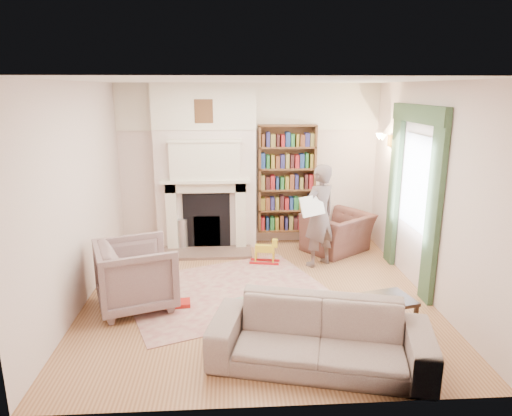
{
  "coord_description": "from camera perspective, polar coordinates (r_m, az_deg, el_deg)",
  "views": [
    {
      "loc": [
        -0.35,
        -5.67,
        2.71
      ],
      "look_at": [
        0.0,
        0.25,
        1.15
      ],
      "focal_mm": 32.0,
      "sensor_mm": 36.0,
      "label": 1
    }
  ],
  "objects": [
    {
      "name": "floor",
      "position": [
        6.29,
        0.14,
        -10.77
      ],
      "size": [
        4.5,
        4.5,
        0.0
      ],
      "primitive_type": "plane",
      "color": "brown",
      "rests_on": "ground"
    },
    {
      "name": "ceiling",
      "position": [
        5.68,
        0.16,
        15.65
      ],
      "size": [
        4.5,
        4.5,
        0.0
      ],
      "primitive_type": "plane",
      "rotation": [
        3.14,
        0.0,
        0.0
      ],
      "color": "white",
      "rests_on": "wall_back"
    },
    {
      "name": "wall_back",
      "position": [
        8.03,
        -0.86,
        5.36
      ],
      "size": [
        4.5,
        0.0,
        4.5
      ],
      "primitive_type": "plane",
      "rotation": [
        1.57,
        0.0,
        0.0
      ],
      "color": "silver",
      "rests_on": "floor"
    },
    {
      "name": "wall_front",
      "position": [
        3.68,
        2.34,
        -6.15
      ],
      "size": [
        4.5,
        0.0,
        4.5
      ],
      "primitive_type": "plane",
      "rotation": [
        -1.57,
        0.0,
        0.0
      ],
      "color": "silver",
      "rests_on": "floor"
    },
    {
      "name": "wall_left",
      "position": [
        6.12,
        -21.39,
        1.35
      ],
      "size": [
        0.0,
        4.5,
        4.5
      ],
      "primitive_type": "plane",
      "rotation": [
        1.57,
        0.0,
        1.57
      ],
      "color": "silver",
      "rests_on": "floor"
    },
    {
      "name": "wall_right",
      "position": [
        6.37,
        20.79,
        1.91
      ],
      "size": [
        0.0,
        4.5,
        4.5
      ],
      "primitive_type": "plane",
      "rotation": [
        1.57,
        0.0,
        -1.57
      ],
      "color": "silver",
      "rests_on": "floor"
    },
    {
      "name": "fireplace",
      "position": [
        7.84,
        -6.29,
        4.94
      ],
      "size": [
        1.7,
        0.58,
        2.8
      ],
      "color": "silver",
      "rests_on": "floor"
    },
    {
      "name": "bookcase",
      "position": [
        8.0,
        3.86,
        3.65
      ],
      "size": [
        1.0,
        0.24,
        1.85
      ],
      "primitive_type": "cube",
      "color": "brown",
      "rests_on": "floor"
    },
    {
      "name": "window",
      "position": [
        6.72,
        19.35,
        3.09
      ],
      "size": [
        0.02,
        0.9,
        1.3
      ],
      "primitive_type": "cube",
      "color": "silver",
      "rests_on": "wall_right"
    },
    {
      "name": "curtain_left",
      "position": [
        6.13,
        21.31,
        -0.54
      ],
      "size": [
        0.07,
        0.32,
        2.4
      ],
      "primitive_type": "cube",
      "color": "#304B30",
      "rests_on": "floor"
    },
    {
      "name": "curtain_right",
      "position": [
        7.39,
        16.89,
        2.31
      ],
      "size": [
        0.07,
        0.32,
        2.4
      ],
      "primitive_type": "cube",
      "color": "#304B30",
      "rests_on": "floor"
    },
    {
      "name": "pelmet",
      "position": [
        6.59,
        19.68,
        11.03
      ],
      "size": [
        0.09,
        1.7,
        0.24
      ],
      "primitive_type": "cube",
      "color": "#304B30",
      "rests_on": "wall_right"
    },
    {
      "name": "wall_sconce",
      "position": [
        7.6,
        15.04,
        8.13
      ],
      "size": [
        0.2,
        0.24,
        0.24
      ],
      "primitive_type": null,
      "color": "gold",
      "rests_on": "wall_right"
    },
    {
      "name": "rug",
      "position": [
        6.38,
        -3.62,
        -10.35
      ],
      "size": [
        3.14,
        2.8,
        0.01
      ],
      "primitive_type": "cube",
      "rotation": [
        0.0,
        0.0,
        0.37
      ],
      "color": "#C2B193",
      "rests_on": "floor"
    },
    {
      "name": "armchair_reading",
      "position": [
        7.89,
        10.16,
        -3.05
      ],
      "size": [
        1.35,
        1.32,
        0.66
      ],
      "primitive_type": "imported",
      "rotation": [
        0.0,
        0.0,
        3.76
      ],
      "color": "#472726",
      "rests_on": "floor"
    },
    {
      "name": "armchair_left",
      "position": [
        6.01,
        -14.75,
        -8.08
      ],
      "size": [
        1.2,
        1.18,
        0.86
      ],
      "primitive_type": "imported",
      "rotation": [
        0.0,
        0.0,
        1.92
      ],
      "color": "gray",
      "rests_on": "floor"
    },
    {
      "name": "sofa",
      "position": [
        4.77,
        7.96,
        -15.52
      ],
      "size": [
        2.32,
        1.35,
        0.64
      ],
      "primitive_type": "imported",
      "rotation": [
        0.0,
        0.0,
        -0.24
      ],
      "color": "#A29A85",
      "rests_on": "floor"
    },
    {
      "name": "man_reading",
      "position": [
        7.1,
        7.91,
        -0.97
      ],
      "size": [
        0.7,
        0.64,
        1.61
      ],
      "primitive_type": "imported",
      "rotation": [
        0.0,
        0.0,
        3.71
      ],
      "color": "#61504D",
      "rests_on": "floor"
    },
    {
      "name": "newspaper",
      "position": [
        6.82,
        7.06,
        0.28
      ],
      "size": [
        0.43,
        0.34,
        0.29
      ],
      "primitive_type": "cube",
      "rotation": [
        -0.35,
        0.0,
        0.57
      ],
      "color": "white",
      "rests_on": "man_reading"
    },
    {
      "name": "coffee_table",
      "position": [
        5.43,
        15.25,
        -13.06
      ],
      "size": [
        0.79,
        0.61,
        0.45
      ],
      "primitive_type": null,
      "rotation": [
        0.0,
        0.0,
        0.25
      ],
      "color": "black",
      "rests_on": "floor"
    },
    {
      "name": "paraffin_heater",
      "position": [
        7.99,
        -9.29,
        -3.19
      ],
      "size": [
        0.32,
        0.32,
        0.55
      ],
      "primitive_type": "cylinder",
      "rotation": [
        0.0,
        0.0,
        0.44
      ],
      "color": "#ABAEB3",
      "rests_on": "floor"
    },
    {
      "name": "rocking_horse",
      "position": [
        7.26,
        1.09,
        -5.43
      ],
      "size": [
        0.5,
        0.27,
        0.41
      ],
      "primitive_type": null,
      "rotation": [
        0.0,
        0.0,
        -0.19
      ],
      "color": "gold",
      "rests_on": "rug"
    },
    {
      "name": "board_game",
      "position": [
        6.02,
        -0.43,
        -11.74
      ],
      "size": [
        0.47,
        0.47,
        0.03
      ],
      "primitive_type": "cube",
      "rotation": [
        0.0,
        0.0,
        0.33
      ],
      "color": "gold",
      "rests_on": "rug"
    },
    {
      "name": "game_box_lid",
      "position": [
        6.06,
        -9.73,
        -11.68
      ],
      "size": [
        0.33,
        0.24,
        0.05
      ],
      "primitive_type": "cube",
      "rotation": [
        0.0,
        0.0,
        0.1
      ],
      "color": "#B31914",
      "rests_on": "rug"
    },
    {
      "name": "comic_annuals",
      "position": [
        5.99,
        3.7,
        -11.99
      ],
      "size": [
        0.67,
        0.69,
        0.02
      ],
      "color": "red",
      "rests_on": "rug"
    }
  ]
}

